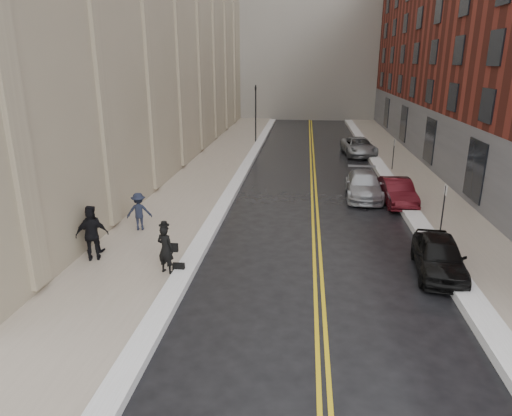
% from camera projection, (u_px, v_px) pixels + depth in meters
% --- Properties ---
extents(ground, '(160.00, 160.00, 0.00)m').
position_uv_depth(ground, '(234.00, 323.00, 13.21)').
color(ground, black).
rests_on(ground, ground).
extents(sidewalk_left, '(4.00, 64.00, 0.15)m').
position_uv_depth(sidewalk_left, '(202.00, 180.00, 28.78)').
color(sidewalk_left, gray).
rests_on(sidewalk_left, ground).
extents(sidewalk_right, '(3.00, 64.00, 0.15)m').
position_uv_depth(sidewalk_right, '(422.00, 186.00, 27.42)').
color(sidewalk_right, gray).
rests_on(sidewalk_right, ground).
extents(lane_stripe_a, '(0.12, 64.00, 0.01)m').
position_uv_depth(lane_stripe_a, '(312.00, 184.00, 28.11)').
color(lane_stripe_a, gold).
rests_on(lane_stripe_a, ground).
extents(lane_stripe_b, '(0.12, 64.00, 0.01)m').
position_uv_depth(lane_stripe_b, '(315.00, 184.00, 28.09)').
color(lane_stripe_b, gold).
rests_on(lane_stripe_b, ground).
extents(snow_ridge_left, '(0.70, 60.80, 0.26)m').
position_uv_depth(snow_ridge_left, '(238.00, 180.00, 28.53)').
color(snow_ridge_left, white).
rests_on(snow_ridge_left, ground).
extents(snow_ridge_right, '(0.85, 60.80, 0.30)m').
position_uv_depth(snow_ridge_right, '(391.00, 184.00, 27.58)').
color(snow_ridge_right, white).
rests_on(snow_ridge_right, ground).
extents(traffic_signal, '(0.18, 0.15, 5.20)m').
position_uv_depth(traffic_signal, '(256.00, 109.00, 40.91)').
color(traffic_signal, black).
rests_on(traffic_signal, ground).
extents(parking_sign_near, '(0.06, 0.35, 2.23)m').
position_uv_depth(parking_sign_near, '(444.00, 205.00, 19.57)').
color(parking_sign_near, black).
rests_on(parking_sign_near, ground).
extents(parking_sign_far, '(0.06, 0.35, 2.23)m').
position_uv_depth(parking_sign_far, '(394.00, 152.00, 30.92)').
color(parking_sign_far, black).
rests_on(parking_sign_far, ground).
extents(car_black, '(2.00, 4.12, 1.36)m').
position_uv_depth(car_black, '(439.00, 256.00, 16.10)').
color(car_black, black).
rests_on(car_black, ground).
extents(car_maroon, '(1.62, 4.11, 1.33)m').
position_uv_depth(car_maroon, '(397.00, 192.00, 23.99)').
color(car_maroon, '#450C13').
rests_on(car_maroon, ground).
extents(car_silver_near, '(2.11, 4.78, 1.36)m').
position_uv_depth(car_silver_near, '(364.00, 185.00, 25.24)').
color(car_silver_near, '#A3A5AB').
rests_on(car_silver_near, ground).
extents(car_silver_far, '(2.77, 5.19, 1.39)m').
position_uv_depth(car_silver_far, '(359.00, 147.00, 36.51)').
color(car_silver_far, '#909398').
rests_on(car_silver_far, ground).
extents(pedestrian_main, '(0.75, 0.62, 1.76)m').
position_uv_depth(pedestrian_main, '(166.00, 249.00, 15.76)').
color(pedestrian_main, black).
rests_on(pedestrian_main, sidewalk_left).
extents(pedestrian_a, '(0.99, 0.82, 1.87)m').
position_uv_depth(pedestrian_a, '(91.00, 229.00, 17.53)').
color(pedestrian_a, black).
rests_on(pedestrian_a, sidewalk_left).
extents(pedestrian_b, '(1.19, 0.86, 1.67)m').
position_uv_depth(pedestrian_b, '(139.00, 211.00, 19.86)').
color(pedestrian_b, '#1A1E2F').
rests_on(pedestrian_b, sidewalk_left).
extents(pedestrian_c, '(1.26, 0.87, 1.98)m').
position_uv_depth(pedestrian_c, '(92.00, 235.00, 16.75)').
color(pedestrian_c, black).
rests_on(pedestrian_c, sidewalk_left).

